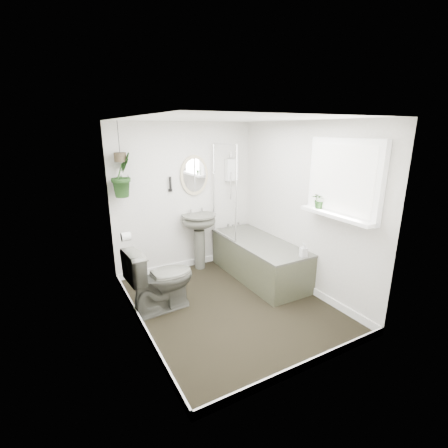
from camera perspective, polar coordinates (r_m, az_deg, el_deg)
floor at (r=4.36m, az=0.98°, el=-13.99°), size 2.30×2.80×0.02m
ceiling at (r=3.76m, az=1.17°, el=18.15°), size 2.30×2.80×0.02m
wall_back at (r=5.14m, az=-6.85°, el=4.55°), size 2.30×0.02×2.30m
wall_front at (r=2.84m, az=15.54°, el=-5.87°), size 2.30×0.02×2.30m
wall_left at (r=3.49m, az=-15.65°, el=-1.65°), size 0.02×2.80×2.30m
wall_right at (r=4.58m, az=13.76°, el=2.73°), size 0.02×2.80×2.30m
skirting at (r=4.33m, az=0.99°, el=-13.30°), size 2.30×2.80×0.10m
bathtub at (r=4.99m, az=6.13°, el=-6.12°), size 0.72×1.72×0.58m
bath_screen at (r=4.94m, az=0.05°, el=5.73°), size 0.04×0.72×1.40m
shower_box at (r=5.36m, az=1.34°, el=9.49°), size 0.20×0.10×0.35m
oval_mirror at (r=5.10m, az=-5.22°, el=8.51°), size 0.46×0.03×0.62m
wall_sconce at (r=4.96m, az=-9.40°, el=6.96°), size 0.04×0.04×0.22m
toilet_roll_holder at (r=4.23m, az=-16.88°, el=-2.15°), size 0.11×0.11×0.11m
window_recess at (r=3.96m, az=20.36°, el=7.47°), size 0.08×1.00×0.90m
window_sill at (r=3.99m, az=19.10°, el=1.47°), size 0.18×1.00×0.04m
window_blinds at (r=3.92m, az=19.92°, el=7.44°), size 0.01×0.86×0.76m
toilet at (r=4.14m, az=-11.03°, el=-9.36°), size 0.85×0.53×0.84m
pedestal_sink at (r=5.23m, az=-4.33°, el=-3.07°), size 0.59×0.52×0.91m
sill_plant at (r=4.18m, az=16.49°, el=4.18°), size 0.23×0.21×0.22m
hanging_plant at (r=4.63m, az=-17.53°, el=8.22°), size 0.41×0.42×0.60m
soap_bottle at (r=4.37m, az=13.81°, el=-4.49°), size 0.10×0.10×0.18m
hanging_pot at (r=4.61m, az=-17.79°, el=11.14°), size 0.16×0.16×0.12m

